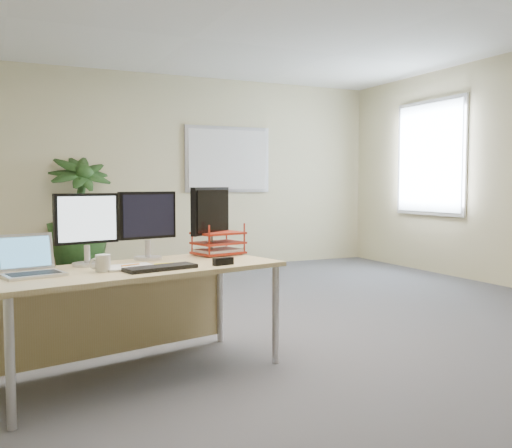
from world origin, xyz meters
name	(u,v)px	position (x,y,z in m)	size (l,w,h in m)	color
floor	(280,344)	(0.00, 0.00, 0.00)	(8.00, 8.00, 0.00)	#4C4C51
back_wall	(145,173)	(0.00, 4.00, 1.35)	(7.00, 0.04, 2.70)	beige
whiteboard	(228,160)	(1.20, 3.97, 1.55)	(1.30, 0.04, 0.95)	#BABABF
window	(430,158)	(3.47, 2.30, 1.55)	(0.04, 1.30, 1.55)	#BABABF
desk	(131,288)	(-1.14, -0.16, 0.54)	(1.91, 1.14, 0.68)	tan
floor_plant	(79,220)	(-0.93, 3.70, 0.75)	(0.84, 0.84, 1.50)	#183814
monitor_left	(87,224)	(-1.39, -0.07, 0.94)	(0.40, 0.18, 0.45)	silver
monitor_right	(148,221)	(-0.97, 0.06, 0.95)	(0.41, 0.19, 0.46)	silver
monitor_dark	(211,216)	(-0.50, 0.12, 0.96)	(0.38, 0.29, 0.49)	silver
laptop	(30,265)	(-1.74, -0.31, 0.74)	(0.37, 0.34, 0.23)	silver
keyboard	(161,268)	(-1.02, -0.43, 0.70)	(0.44, 0.15, 0.02)	black
coffee_mug	(102,263)	(-1.35, -0.35, 0.73)	(0.13, 0.09, 0.10)	silver
spiral_notebook	(129,267)	(-1.18, -0.28, 0.69)	(0.30, 0.23, 0.01)	white
orange_pen	(130,265)	(-1.16, -0.26, 0.70)	(0.01, 0.01, 0.13)	orange
yellow_highlighter	(164,264)	(-0.95, -0.27, 0.69)	(0.02, 0.02, 0.13)	yellow
letter_tray	(218,245)	(-0.45, 0.11, 0.76)	(0.38, 0.32, 0.16)	#A92814
stapler	(223,261)	(-0.61, -0.40, 0.71)	(0.14, 0.04, 0.05)	black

